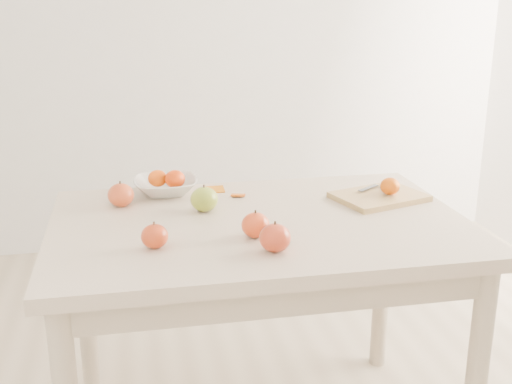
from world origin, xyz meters
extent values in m
cube|color=beige|center=(0.00, 0.00, 0.73)|extent=(1.20, 0.80, 0.04)
cylinder|color=#BCAA8E|center=(-0.54, 0.34, 0.35)|extent=(0.06, 0.06, 0.71)
cylinder|color=#BCAA8E|center=(0.54, 0.34, 0.35)|extent=(0.06, 0.06, 0.71)
cylinder|color=#BCAA8E|center=(0.54, -0.34, 0.35)|extent=(0.06, 0.06, 0.71)
cube|color=tan|center=(0.41, 0.12, 0.76)|extent=(0.32, 0.27, 0.02)
ellipsoid|color=#C75E07|center=(0.44, 0.11, 0.80)|extent=(0.06, 0.06, 0.05)
imported|color=silver|center=(-0.25, 0.31, 0.78)|extent=(0.21, 0.21, 0.05)
ellipsoid|color=#E24507|center=(-0.28, 0.32, 0.80)|extent=(0.06, 0.06, 0.06)
ellipsoid|color=#CD3907|center=(-0.22, 0.30, 0.80)|extent=(0.07, 0.07, 0.06)
cube|color=#CB6A0E|center=(-0.09, 0.30, 0.75)|extent=(0.06, 0.05, 0.01)
cube|color=#CE580E|center=(-0.02, 0.23, 0.75)|extent=(0.05, 0.05, 0.01)
cube|color=silver|center=(0.47, 0.19, 0.78)|extent=(0.07, 0.06, 0.01)
cube|color=#3B3E43|center=(0.39, 0.16, 0.78)|extent=(0.09, 0.07, 0.00)
ellipsoid|color=#60871C|center=(-0.15, 0.11, 0.79)|extent=(0.08, 0.08, 0.08)
ellipsoid|color=#960303|center=(-0.31, -0.15, 0.78)|extent=(0.07, 0.07, 0.06)
ellipsoid|color=#8E070A|center=(-0.01, -0.24, 0.79)|extent=(0.08, 0.08, 0.07)
ellipsoid|color=#A61E0B|center=(-0.04, -0.13, 0.78)|extent=(0.08, 0.08, 0.07)
ellipsoid|color=#A6161A|center=(-0.39, 0.21, 0.79)|extent=(0.08, 0.08, 0.07)
camera|label=1|loc=(-0.35, -1.72, 1.38)|focal=45.00mm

